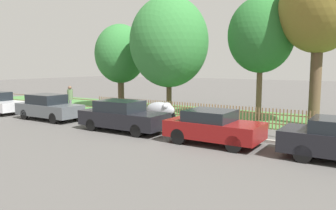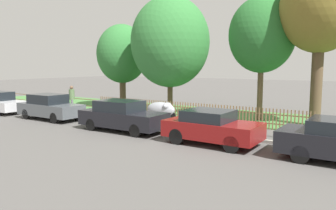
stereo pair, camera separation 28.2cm
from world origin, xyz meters
name	(u,v)px [view 2 (the right image)]	position (x,y,z in m)	size (l,w,h in m)	color
ground_plane	(157,129)	(0.00, 0.00, 0.00)	(120.00, 120.00, 0.00)	#565451
kerb_stone	(158,128)	(0.00, 0.10, 0.06)	(43.79, 0.20, 0.12)	#9E998E
grass_strip	(210,114)	(0.00, 6.01, 0.01)	(43.79, 6.07, 0.01)	#477F3D
park_fence	(187,112)	(0.00, 2.98, 0.53)	(43.79, 0.05, 1.05)	olive
parked_car_black_saloon	(50,107)	(-6.91, -1.02, 0.74)	(4.19, 1.67, 1.48)	#51565B
parked_car_navy_estate	(122,116)	(-1.13, -1.27, 0.74)	(4.39, 1.74, 1.47)	black
parked_car_red_compact	(212,127)	(3.63, -1.31, 0.71)	(3.80, 1.89, 1.36)	maroon
covered_motorcycle	(162,109)	(-1.20, 2.17, 0.65)	(1.91, 0.81, 1.08)	black
tree_nearest_kerb	(122,54)	(-6.94, 5.44, 3.97)	(3.73, 3.73, 6.14)	brown
tree_behind_motorcycle	(170,42)	(-2.13, 4.52, 4.61)	(4.97, 4.97, 7.47)	brown
tree_mid_park	(262,35)	(3.35, 5.62, 4.85)	(3.74, 3.74, 7.02)	brown
tree_far_left	(321,9)	(6.39, 5.23, 5.97)	(3.98, 3.98, 8.33)	brown
pedestrian_near_fence	(72,97)	(-8.08, 1.60, 1.02)	(0.51, 0.51, 1.80)	slate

